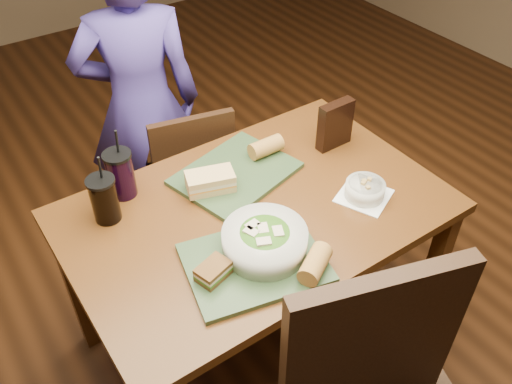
% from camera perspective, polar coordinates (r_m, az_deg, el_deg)
% --- Properties ---
extents(ground, '(6.00, 6.00, 0.00)m').
position_cam_1_polar(ground, '(2.45, -0.00, -14.64)').
color(ground, '#381C0B').
rests_on(ground, ground).
extents(dining_table, '(1.30, 0.85, 0.75)m').
position_cam_1_polar(dining_table, '(1.94, -0.00, -3.58)').
color(dining_table, '#502B10').
rests_on(dining_table, ground).
extents(chair_far, '(0.43, 0.44, 0.83)m').
position_cam_1_polar(chair_far, '(2.47, -7.19, 1.49)').
color(chair_far, black).
rests_on(chair_far, ground).
extents(diner, '(0.63, 0.52, 1.49)m').
position_cam_1_polar(diner, '(2.47, -11.98, 8.84)').
color(diner, '#3E2E80').
rests_on(diner, ground).
extents(tray_near, '(0.48, 0.41, 0.02)m').
position_cam_1_polar(tray_near, '(1.69, -0.14, -7.48)').
color(tray_near, '#2D4125').
rests_on(tray_near, dining_table).
extents(tray_far, '(0.49, 0.41, 0.02)m').
position_cam_1_polar(tray_far, '(2.01, -2.17, 1.94)').
color(tray_far, '#2D4125').
rests_on(tray_far, dining_table).
extents(salad_bowl, '(0.27, 0.27, 0.09)m').
position_cam_1_polar(salad_bowl, '(1.68, 0.92, -5.01)').
color(salad_bowl, silver).
rests_on(salad_bowl, tray_near).
extents(soup_bowl, '(0.22, 0.22, 0.07)m').
position_cam_1_polar(soup_bowl, '(1.94, 11.39, 0.26)').
color(soup_bowl, white).
rests_on(soup_bowl, dining_table).
extents(sandwich_near, '(0.12, 0.10, 0.05)m').
position_cam_1_polar(sandwich_near, '(1.63, -4.53, -8.32)').
color(sandwich_near, '#593819').
rests_on(sandwich_near, tray_near).
extents(sandwich_far, '(0.19, 0.14, 0.07)m').
position_cam_1_polar(sandwich_far, '(1.91, -4.83, 1.14)').
color(sandwich_far, tan).
rests_on(sandwich_far, tray_far).
extents(baguette_near, '(0.15, 0.12, 0.07)m').
position_cam_1_polar(baguette_near, '(1.64, 6.24, -7.53)').
color(baguette_near, '#AD7533').
rests_on(baguette_near, tray_near).
extents(baguette_far, '(0.13, 0.07, 0.07)m').
position_cam_1_polar(baguette_far, '(2.07, 1.05, 4.76)').
color(baguette_far, '#AD7533').
rests_on(baguette_far, tray_far).
extents(cup_cola, '(0.10, 0.10, 0.26)m').
position_cam_1_polar(cup_cola, '(1.85, -15.67, -0.71)').
color(cup_cola, black).
rests_on(cup_cola, dining_table).
extents(cup_berry, '(0.10, 0.10, 0.27)m').
position_cam_1_polar(cup_berry, '(1.94, -14.08, 1.86)').
color(cup_berry, black).
rests_on(cup_berry, dining_table).
extents(chip_bag, '(0.15, 0.05, 0.19)m').
position_cam_1_polar(chip_bag, '(2.13, 8.33, 7.02)').
color(chip_bag, black).
rests_on(chip_bag, dining_table).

